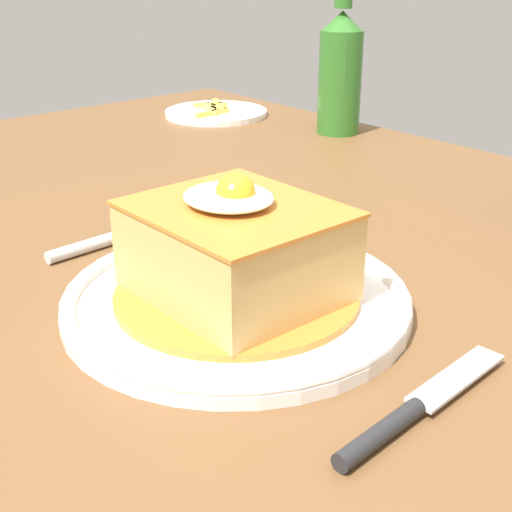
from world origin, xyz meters
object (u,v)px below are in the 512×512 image
Objects in this scene: fork at (103,241)px; knife at (404,416)px; side_plate_fries at (216,112)px; main_plate at (237,299)px; beer_bottle_green at (340,66)px.

knife is at bearing -0.48° from fork.
main_plate is at bearing -36.56° from side_plate_fries.
fork is at bearing -48.61° from side_plate_fries.
main_plate is 0.18m from knife.
beer_bottle_green is (-0.35, 0.48, 0.09)m from main_plate.
side_plate_fries is at bearing 149.60° from knife.
main_plate is 1.02× the size of beer_bottle_green.
knife is 0.97× the size of side_plate_fries.
fork is at bearing -71.67° from beer_bottle_green.
main_plate is at bearing 174.11° from knife.
main_plate is 0.70m from side_plate_fries.
fork and knife have the same top height.
beer_bottle_green is at bearing 108.33° from fork.
main_plate reaches higher than fork.
main_plate reaches higher than side_plate_fries.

